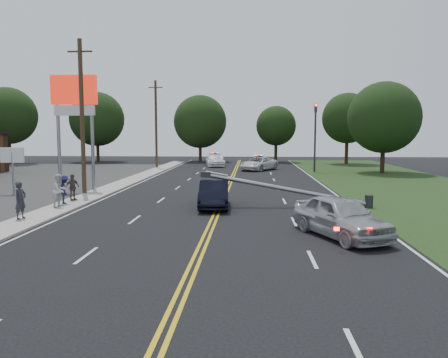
# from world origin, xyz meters

# --- Properties ---
(ground) EXTENTS (120.00, 120.00, 0.00)m
(ground) POSITION_xyz_m (0.00, 0.00, 0.00)
(ground) COLOR black
(ground) RESTS_ON ground
(sidewalk) EXTENTS (1.80, 70.00, 0.12)m
(sidewalk) POSITION_xyz_m (-8.40, 10.00, 0.06)
(sidewalk) COLOR #A19B91
(sidewalk) RESTS_ON ground
(centerline_yellow) EXTENTS (0.36, 80.00, 0.00)m
(centerline_yellow) POSITION_xyz_m (0.00, 10.00, 0.01)
(centerline_yellow) COLOR gold
(centerline_yellow) RESTS_ON ground
(pylon_sign) EXTENTS (3.20, 0.35, 8.00)m
(pylon_sign) POSITION_xyz_m (-10.50, 14.00, 6.00)
(pylon_sign) COLOR gray
(pylon_sign) RESTS_ON ground
(small_sign) EXTENTS (1.60, 0.14, 3.10)m
(small_sign) POSITION_xyz_m (-14.00, 12.00, 2.33)
(small_sign) COLOR gray
(small_sign) RESTS_ON ground
(traffic_signal) EXTENTS (0.28, 0.41, 7.05)m
(traffic_signal) POSITION_xyz_m (8.30, 30.00, 4.21)
(traffic_signal) COLOR #2D2D30
(traffic_signal) RESTS_ON ground
(fallen_streetlight) EXTENTS (9.36, 0.44, 1.91)m
(fallen_streetlight) POSITION_xyz_m (4.19, 8.00, 0.92)
(fallen_streetlight) COLOR #2D2D30
(fallen_streetlight) RESTS_ON ground
(utility_pole_mid) EXTENTS (1.60, 0.28, 10.00)m
(utility_pole_mid) POSITION_xyz_m (-9.20, 12.00, 5.08)
(utility_pole_mid) COLOR #382619
(utility_pole_mid) RESTS_ON ground
(utility_pole_far) EXTENTS (1.60, 0.28, 10.00)m
(utility_pole_far) POSITION_xyz_m (-9.20, 34.00, 5.08)
(utility_pole_far) COLOR #382619
(utility_pole_far) RESTS_ON ground
(tree_4) EXTENTS (7.41, 7.41, 10.00)m
(tree_4) POSITION_xyz_m (-30.04, 39.77, 6.29)
(tree_4) COLOR black
(tree_4) RESTS_ON ground
(tree_5) EXTENTS (7.60, 7.60, 9.80)m
(tree_5) POSITION_xyz_m (-20.02, 44.90, 6.00)
(tree_5) COLOR black
(tree_5) RESTS_ON ground
(tree_6) EXTENTS (7.51, 7.51, 9.42)m
(tree_6) POSITION_xyz_m (-5.58, 46.45, 5.66)
(tree_6) COLOR black
(tree_6) RESTS_ON ground
(tree_7) EXTENTS (5.53, 5.53, 7.82)m
(tree_7) POSITION_xyz_m (5.15, 45.72, 5.04)
(tree_7) COLOR black
(tree_7) RESTS_ON ground
(tree_8) EXTENTS (6.55, 6.55, 9.25)m
(tree_8) POSITION_xyz_m (14.16, 42.21, 5.96)
(tree_8) COLOR black
(tree_8) RESTS_ON ground
(tree_9) EXTENTS (7.18, 7.18, 9.19)m
(tree_9) POSITION_xyz_m (15.05, 29.43, 5.59)
(tree_9) COLOR black
(tree_9) RESTS_ON ground
(crashed_sedan) EXTENTS (1.81, 4.53, 1.46)m
(crashed_sedan) POSITION_xyz_m (-0.28, 7.62, 0.73)
(crashed_sedan) COLOR black
(crashed_sedan) RESTS_ON ground
(waiting_sedan) EXTENTS (3.68, 5.12, 1.62)m
(waiting_sedan) POSITION_xyz_m (5.20, 1.14, 0.81)
(waiting_sedan) COLOR #ABADB3
(waiting_sedan) RESTS_ON ground
(emergency_a) EXTENTS (4.69, 5.68, 1.44)m
(emergency_a) POSITION_xyz_m (2.54, 31.76, 0.72)
(emergency_a) COLOR silver
(emergency_a) RESTS_ON ground
(emergency_b) EXTENTS (2.86, 5.41, 1.49)m
(emergency_b) POSITION_xyz_m (-2.68, 37.34, 0.75)
(emergency_b) COLOR white
(emergency_b) RESTS_ON ground
(bystander_a) EXTENTS (0.55, 0.71, 1.72)m
(bystander_a) POSITION_xyz_m (-8.79, 3.30, 0.98)
(bystander_a) COLOR #28272F
(bystander_a) RESTS_ON sidewalk
(bystander_b) EXTENTS (0.86, 1.00, 1.76)m
(bystander_b) POSITION_xyz_m (-8.44, 6.65, 1.00)
(bystander_b) COLOR silver
(bystander_b) RESTS_ON sidewalk
(bystander_c) EXTENTS (1.00, 1.17, 1.58)m
(bystander_c) POSITION_xyz_m (-8.65, 7.69, 0.91)
(bystander_c) COLOR #1A1C41
(bystander_c) RESTS_ON sidewalk
(bystander_d) EXTENTS (0.79, 0.98, 1.56)m
(bystander_d) POSITION_xyz_m (-8.68, 8.86, 0.90)
(bystander_d) COLOR #60514D
(bystander_d) RESTS_ON sidewalk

